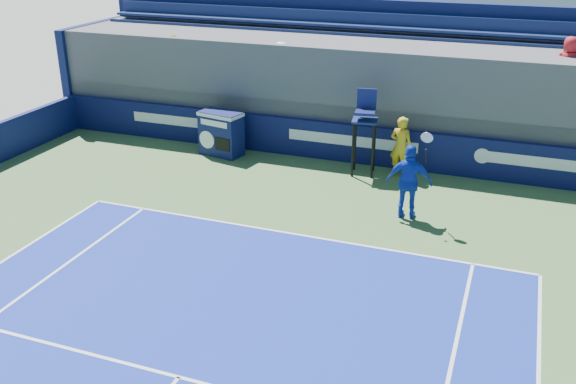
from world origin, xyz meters
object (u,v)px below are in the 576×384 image
(match_clock, at_px, (221,132))
(tennis_player, at_px, (409,182))
(umpire_chair, at_px, (365,123))
(ball_person, at_px, (401,146))

(match_clock, distance_m, tennis_player, 6.85)
(match_clock, relative_size, umpire_chair, 0.58)
(ball_person, bearing_deg, tennis_player, 113.02)
(umpire_chair, bearing_deg, ball_person, 11.80)
(umpire_chair, bearing_deg, tennis_player, -55.16)
(umpire_chair, distance_m, tennis_player, 3.15)
(ball_person, relative_size, match_clock, 1.23)
(ball_person, height_order, tennis_player, tennis_player)
(match_clock, bearing_deg, ball_person, 1.78)
(umpire_chair, xyz_separation_m, tennis_player, (1.77, -2.55, -0.57))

